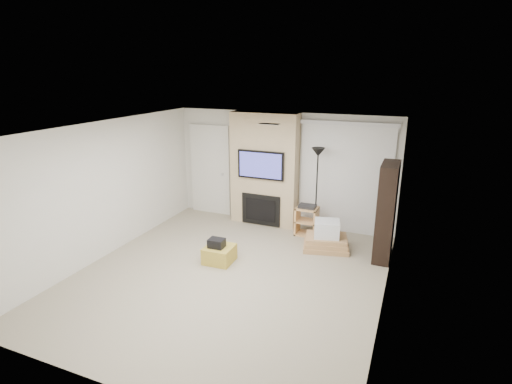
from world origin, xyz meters
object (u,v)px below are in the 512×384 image
at_px(ottoman, 219,254).
at_px(box_stack, 326,238).
at_px(av_stand, 307,219).
at_px(bookshelf, 386,212).
at_px(floor_lamp, 318,167).

bearing_deg(ottoman, box_stack, 37.64).
xyz_separation_m(av_stand, box_stack, (0.55, -0.55, -0.13)).
relative_size(av_stand, bookshelf, 0.37).
relative_size(floor_lamp, box_stack, 1.89).
relative_size(ottoman, floor_lamp, 0.27).
bearing_deg(box_stack, av_stand, 135.02).
height_order(floor_lamp, bookshelf, floor_lamp).
height_order(floor_lamp, box_stack, floor_lamp).
xyz_separation_m(ottoman, av_stand, (1.12, 1.84, 0.20)).
bearing_deg(av_stand, bookshelf, -17.78).
distance_m(ottoman, av_stand, 2.16).
bearing_deg(bookshelf, box_stack, -178.18).
xyz_separation_m(floor_lamp, bookshelf, (1.45, -0.62, -0.57)).
xyz_separation_m(ottoman, box_stack, (1.67, 1.29, 0.07)).
relative_size(ottoman, box_stack, 0.51).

